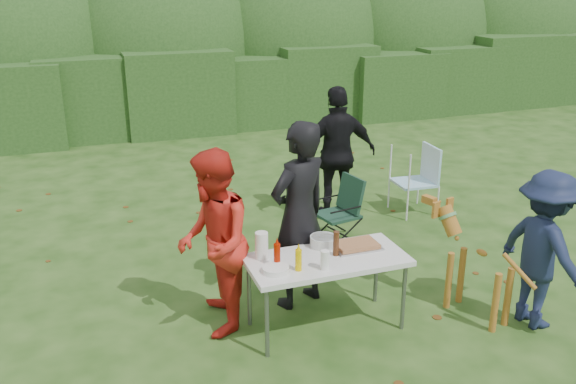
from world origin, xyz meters
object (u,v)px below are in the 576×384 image
object	(u,v)px
child	(544,250)
lawn_chair	(414,180)
beer_bottle	(336,243)
person_red_jacket	(213,243)
camping_chair	(338,211)
ketchup_bottle	(277,255)
paper_towel_roll	(262,246)
person_black_puffy	(338,154)
person_cook	(299,216)
dog	(480,268)
folding_table	(327,263)
mustard_bottle	(298,260)

from	to	relation	value
child	lawn_chair	size ratio (longest dim) A/B	1.60
child	beer_bottle	distance (m)	1.97
person_red_jacket	beer_bottle	xyz separation A→B (m)	(1.09, -0.34, -0.03)
person_red_jacket	camping_chair	bearing A→B (deg)	137.74
camping_chair	lawn_chair	distance (m)	1.58
ketchup_bottle	paper_towel_roll	xyz separation A→B (m)	(-0.08, 0.20, 0.02)
person_black_puffy	person_red_jacket	bearing A→B (deg)	48.60
person_cook	paper_towel_roll	size ratio (longest dim) A/B	7.43
dog	camping_chair	distance (m)	2.17
folding_table	mustard_bottle	world-z (taller)	mustard_bottle
ketchup_bottle	lawn_chair	bearing A→B (deg)	40.02
person_red_jacket	lawn_chair	xyz separation A→B (m)	(3.35, 2.02, -0.40)
dog	camping_chair	world-z (taller)	dog
lawn_chair	mustard_bottle	size ratio (longest dim) A/B	4.88
lawn_chair	paper_towel_roll	bearing A→B (deg)	40.19
mustard_bottle	ketchup_bottle	size ratio (longest dim) A/B	0.91
mustard_bottle	beer_bottle	world-z (taller)	beer_bottle
folding_table	lawn_chair	xyz separation A→B (m)	(2.36, 2.38, -0.20)
person_black_puffy	lawn_chair	bearing A→B (deg)	175.62
mustard_bottle	person_red_jacket	bearing A→B (deg)	141.97
dog	lawn_chair	distance (m)	2.83
person_black_puffy	paper_towel_roll	distance (m)	2.98
folding_table	ketchup_bottle	distance (m)	0.52
person_black_puffy	lawn_chair	distance (m)	1.22
person_black_puffy	camping_chair	world-z (taller)	person_black_puffy
person_black_puffy	paper_towel_roll	size ratio (longest dim) A/B	7.12
person_cook	lawn_chair	size ratio (longest dim) A/B	1.98
paper_towel_roll	lawn_chair	bearing A→B (deg)	36.80
dog	child	bearing A→B (deg)	-138.99
mustard_bottle	paper_towel_roll	size ratio (longest dim) A/B	0.77
dog	ketchup_bottle	distance (m)	2.03
dog	ketchup_bottle	xyz separation A→B (m)	(-1.99, 0.30, 0.32)
lawn_chair	beer_bottle	size ratio (longest dim) A/B	4.06
child	mustard_bottle	xyz separation A→B (m)	(-2.30, 0.46, 0.06)
paper_towel_roll	beer_bottle	bearing A→B (deg)	-13.69
person_black_puffy	beer_bottle	size ratio (longest dim) A/B	7.72
child	ketchup_bottle	bearing A→B (deg)	70.78
person_cook	dog	xyz separation A→B (m)	(1.57, -0.86, -0.44)
folding_table	person_black_puffy	xyz separation A→B (m)	(1.24, 2.55, 0.24)
camping_chair	beer_bottle	xyz separation A→B (m)	(-0.80, -1.75, 0.43)
paper_towel_roll	person_cook	bearing A→B (deg)	35.31
person_red_jacket	beer_bottle	distance (m)	1.14
mustard_bottle	beer_bottle	distance (m)	0.47
folding_table	person_red_jacket	bearing A→B (deg)	160.13
camping_chair	paper_towel_roll	world-z (taller)	paper_towel_roll
dog	lawn_chair	bearing A→B (deg)	-34.56
person_red_jacket	camping_chair	world-z (taller)	person_red_jacket
folding_table	child	bearing A→B (deg)	-17.29
lawn_chair	mustard_bottle	xyz separation A→B (m)	(-2.70, -2.53, 0.35)
folding_table	camping_chair	distance (m)	2.00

